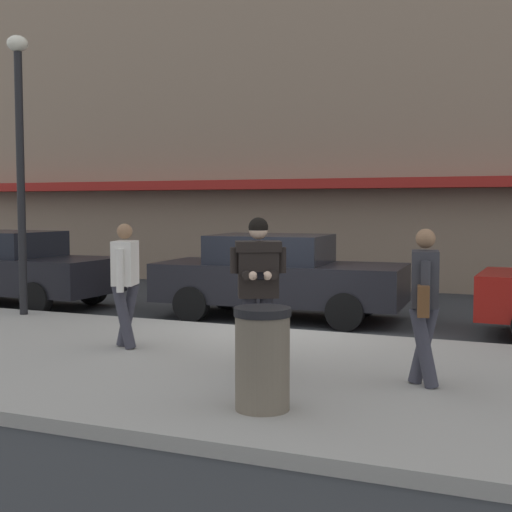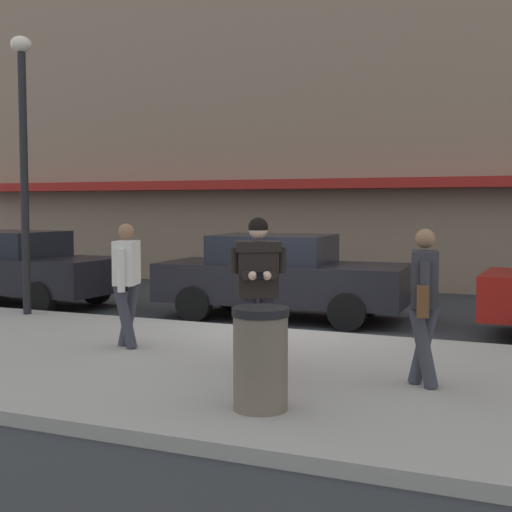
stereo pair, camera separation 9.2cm
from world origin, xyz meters
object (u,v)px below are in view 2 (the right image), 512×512
Objects in this scene: parked_sedan_mid at (281,276)px; pedestrian_in_light_coat at (127,277)px; pedestrian_with_bag at (424,297)px; street_lamp_post at (23,145)px; parked_sedan_near at (14,267)px; trash_bin at (261,358)px; man_texting_on_phone at (258,277)px.

parked_sedan_mid is 4.01m from pedestrian_in_light_coat.
pedestrian_in_light_coat is at bearing 172.62° from pedestrian_with_bag.
pedestrian_with_bag is at bearing -17.47° from street_lamp_post.
parked_sedan_near is 9.56m from trash_bin.
pedestrian_in_light_coat reaches higher than parked_sedan_near.
pedestrian_in_light_coat is at bearing -33.99° from parked_sedan_near.
pedestrian_with_bag is (1.88, 0.11, -0.14)m from man_texting_on_phone.
parked_sedan_mid is 6.32m from trash_bin.
street_lamp_post reaches higher than parked_sedan_mid.
street_lamp_post is at bearing 162.53° from pedestrian_with_bag.
pedestrian_with_bag reaches higher than trash_bin.
street_lamp_post reaches higher than man_texting_on_phone.
street_lamp_post is (-3.32, 1.80, 2.03)m from pedestrian_in_light_coat.
man_texting_on_phone is (7.26, -4.04, 0.46)m from parked_sedan_near.
man_texting_on_phone is 1.89m from pedestrian_with_bag.
parked_sedan_near is 2.52× the size of man_texting_on_phone.
pedestrian_in_light_coat reaches higher than trash_bin.
trash_bin is (2.84, -2.02, -0.47)m from pedestrian_in_light_coat.
man_texting_on_phone is 6.34m from street_lamp_post.
pedestrian_with_bag is at bearing 3.32° from man_texting_on_phone.
trash_bin is (7.88, -5.41, -0.16)m from parked_sedan_near.
street_lamp_post is 4.98× the size of trash_bin.
parked_sedan_mid is 4.69× the size of trash_bin.
man_texting_on_phone is 1.84× the size of trash_bin.
pedestrian_in_light_coat is at bearing 144.62° from trash_bin.
man_texting_on_phone is 1.63m from trash_bin.
man_texting_on_phone is at bearing 114.08° from trash_bin.
street_lamp_post reaches higher than trash_bin.
parked_sedan_near is 8.32m from man_texting_on_phone.
parked_sedan_mid is 5.62m from pedestrian_with_bag.
parked_sedan_near and parked_sedan_mid have the same top height.
parked_sedan_near is at bearing 145.51° from trash_bin.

